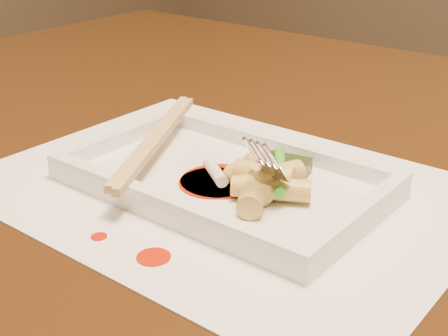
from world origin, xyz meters
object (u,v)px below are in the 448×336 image
Objects in this scene: table at (328,254)px; chopstick_a at (153,137)px; fork at (313,106)px; placemat at (224,188)px; plate_base at (224,183)px.

chopstick_a is at bearing -138.80° from table.
fork is at bearing 6.75° from chopstick_a.
fork is (0.03, -0.09, 0.18)m from table.
table is at bearing 41.20° from chopstick_a.
table is 10.00× the size of fork.
chopstick_a is 0.16m from fork.
chopstick_a is (-0.13, -0.11, 0.13)m from table.
placemat is 0.11m from fork.
plate_base reaches higher than table.
plate_base is at bearing 90.00° from placemat.
fork is at bearing 14.42° from placemat.
placemat is (-0.04, -0.11, 0.10)m from table.
fork reaches higher than chopstick_a.
placemat reaches higher than table.
placemat is at bearing -165.58° from fork.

